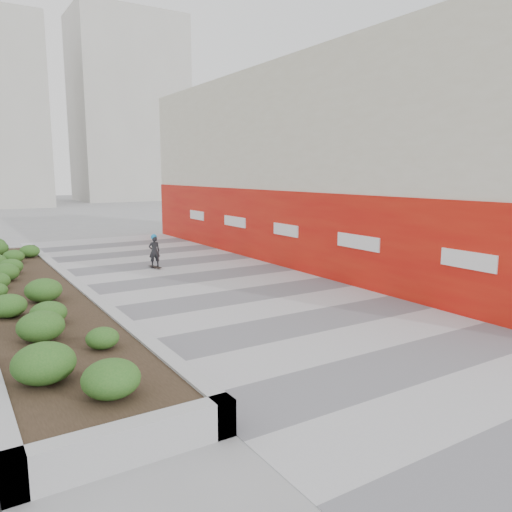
{
  "coord_description": "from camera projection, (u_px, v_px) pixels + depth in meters",
  "views": [
    {
      "loc": [
        -7.25,
        -7.71,
        3.7
      ],
      "look_at": [
        0.97,
        5.43,
        1.1
      ],
      "focal_mm": 35.0,
      "sensor_mm": 36.0,
      "label": 1
    }
  ],
  "objects": [
    {
      "name": "ground",
      "position": [
        350.0,
        345.0,
        10.85
      ],
      "size": [
        160.0,
        160.0,
        0.0
      ],
      "primitive_type": "plane",
      "color": "gray",
      "rests_on": "ground"
    },
    {
      "name": "walkway",
      "position": [
        273.0,
        312.0,
        13.36
      ],
      "size": [
        8.0,
        36.0,
        0.01
      ],
      "primitive_type": "cube",
      "color": "#A8A8AD",
      "rests_on": "ground"
    },
    {
      "name": "building",
      "position": [
        331.0,
        166.0,
        21.35
      ],
      "size": [
        6.04,
        24.08,
        8.0
      ],
      "color": "beige",
      "rests_on": "ground"
    },
    {
      "name": "planter",
      "position": [
        27.0,
        293.0,
        13.76
      ],
      "size": [
        3.0,
        18.0,
        0.9
      ],
      "color": "#9E9EA0",
      "rests_on": "ground"
    },
    {
      "name": "distant_bldg_north_r",
      "position": [
        129.0,
        110.0,
        66.88
      ],
      "size": [
        14.0,
        10.0,
        24.0
      ],
      "primitive_type": "cube",
      "color": "#ADAAA3",
      "rests_on": "ground"
    },
    {
      "name": "manhole_cover",
      "position": [
        288.0,
        310.0,
        13.62
      ],
      "size": [
        0.44,
        0.44,
        0.01
      ],
      "primitive_type": "cylinder",
      "color": "#595654",
      "rests_on": "ground"
    },
    {
      "name": "skateboarder",
      "position": [
        154.0,
        251.0,
        19.37
      ],
      "size": [
        0.47,
        0.74,
        1.36
      ],
      "rotation": [
        0.0,
        0.0,
        0.16
      ],
      "color": "beige",
      "rests_on": "ground"
    }
  ]
}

